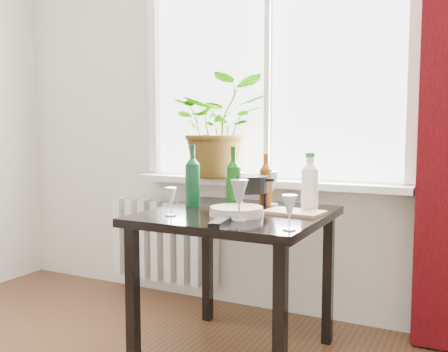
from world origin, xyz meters
The scene contains 18 objects.
window centered at (0.00, 2.22, 1.60)m, with size 1.72×0.08×1.62m.
windowsill centered at (0.00, 2.15, 0.82)m, with size 1.72×0.20×0.04m.
radiator centered at (-0.75, 2.18, 0.38)m, with size 0.80×0.10×0.55m.
table centered at (0.10, 1.55, 0.65)m, with size 0.85×0.85×0.74m.
potted_plant centered at (-0.30, 2.13, 1.16)m, with size 0.57×0.49×0.63m, color #3E731E.
wine_bottle_left centered at (-0.18, 1.60, 0.91)m, with size 0.08×0.08×0.33m, color #0B3B1C, non-canonical shape.
wine_bottle_right centered at (0.05, 1.62, 0.90)m, with size 0.07×0.07×0.32m, color #0D410C, non-canonical shape.
bottle_amber centered at (0.14, 1.82, 0.88)m, with size 0.07×0.07×0.28m, color #72320C, non-canonical shape.
cleaning_bottle centered at (0.41, 1.75, 0.89)m, with size 0.08×0.08×0.30m, color white, non-canonical shape.
wineglass_front_right centered at (0.21, 1.34, 0.83)m, with size 0.08×0.08×0.19m, color silver, non-canonical shape.
wineglass_far_right centered at (0.48, 1.25, 0.81)m, with size 0.06×0.06×0.15m, color silver, non-canonical shape.
wineglass_back_center centered at (0.17, 1.84, 0.83)m, with size 0.08×0.08×0.19m, color silver, non-canonical shape.
wineglass_back_left centered at (0.00, 1.79, 0.83)m, with size 0.07×0.07×0.18m, color silver, non-canonical shape.
wineglass_front_left centered at (-0.13, 1.32, 0.81)m, with size 0.06×0.06×0.14m, color silver, non-canonical shape.
plate_stack centered at (0.14, 1.45, 0.76)m, with size 0.26×0.26×0.04m, color beige.
fondue_pot centered at (0.09, 1.70, 0.82)m, with size 0.25×0.21×0.17m, color black, non-canonical shape.
tv_remote centered at (0.17, 1.23, 0.75)m, with size 0.05×0.18×0.02m, color black.
cutting_board centered at (0.37, 1.63, 0.75)m, with size 0.27×0.17×0.01m, color #A4794A.
Camera 1 is at (1.13, -0.64, 1.14)m, focal length 40.00 mm.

